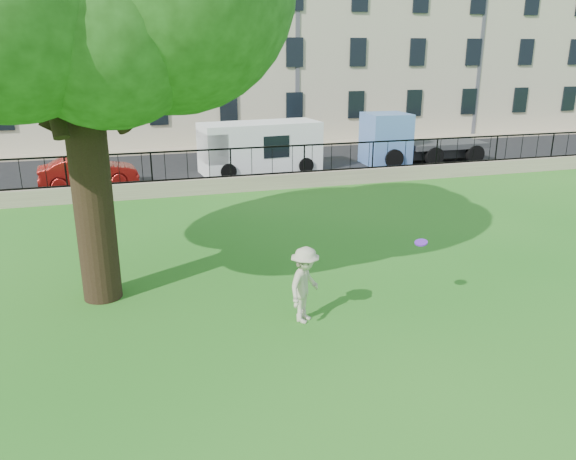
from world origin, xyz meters
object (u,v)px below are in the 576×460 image
object	(u,v)px
frisbee	(421,243)
white_van	(260,147)
man	(305,285)
red_sedan	(89,172)
blue_truck	(422,137)

from	to	relation	value
frisbee	white_van	world-z (taller)	white_van
man	red_sedan	world-z (taller)	man
man	blue_truck	world-z (taller)	blue_truck
man	blue_truck	bearing A→B (deg)	6.83
white_van	man	bearing A→B (deg)	-105.92
frisbee	blue_truck	world-z (taller)	blue_truck
white_van	blue_truck	xyz separation A→B (m)	(8.17, 0.00, 0.10)
man	blue_truck	size ratio (longest dim) A/B	0.27
frisbee	white_van	xyz separation A→B (m)	(0.15, 14.81, -0.37)
man	frisbee	distance (m)	2.61
frisbee	red_sedan	size ratio (longest dim) A/B	0.07
red_sedan	blue_truck	distance (m)	15.59
man	red_sedan	bearing A→B (deg)	62.14
white_van	blue_truck	bearing A→B (deg)	-5.66
frisbee	blue_truck	bearing A→B (deg)	60.66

